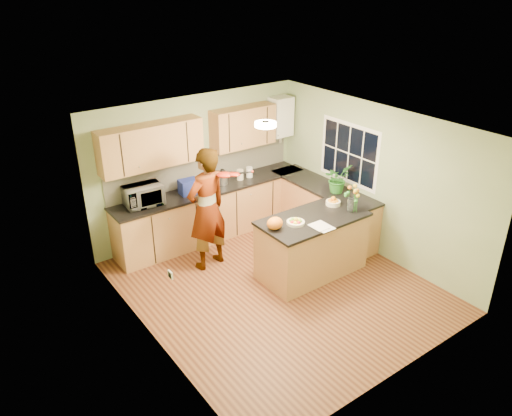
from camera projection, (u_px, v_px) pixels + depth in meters
floor at (276, 286)px, 7.57m from camera, size 4.50×4.50×0.00m
ceiling at (279, 127)px, 6.48m from camera, size 4.00×4.50×0.02m
wall_back at (198, 166)px, 8.67m from camera, size 4.00×0.02×2.50m
wall_front at (406, 287)px, 5.39m from camera, size 4.00×0.02×2.50m
wall_left at (146, 256)px, 5.97m from camera, size 0.02×4.50×2.50m
wall_right at (374, 181)px, 8.09m from camera, size 0.02×4.50×2.50m
back_counter at (213, 211)px, 8.84m from camera, size 3.64×0.62×0.94m
right_counter at (322, 210)px, 8.88m from camera, size 0.62×2.24×0.94m
splashback at (203, 168)px, 8.73m from camera, size 3.60×0.02×0.52m
upper_cabinets at (192, 138)px, 8.19m from camera, size 3.20×0.34×0.70m
boiler at (281, 117)px, 9.17m from camera, size 0.40×0.30×0.86m
window_right at (349, 153)px, 8.39m from camera, size 0.01×1.30×1.05m
light_switch at (170, 275)px, 5.52m from camera, size 0.02×0.09×0.09m
ceiling_lamp at (266, 124)px, 6.72m from camera, size 0.30×0.30×0.07m
peninsula_island at (312, 245)px, 7.73m from camera, size 1.69×0.86×0.97m
fruit_dish at (296, 221)px, 7.32m from camera, size 0.27×0.27×0.09m
orange_bowl at (333, 202)px, 7.90m from camera, size 0.23×0.23×0.14m
flower_vase at (352, 193)px, 7.57m from camera, size 0.26×0.26×0.47m
orange_bag at (275, 223)px, 7.15m from camera, size 0.25×0.21×0.18m
papers at (322, 226)px, 7.25m from camera, size 0.25×0.34×0.01m
violinist at (207, 209)px, 7.71m from camera, size 0.80×0.60×1.99m
violin at (224, 175)px, 7.39m from camera, size 0.60×0.52×0.15m
microwave at (143, 195)px, 7.92m from camera, size 0.61×0.43×0.33m
blue_box at (189, 187)px, 8.34m from camera, size 0.32×0.25×0.25m
kettle at (223, 177)px, 8.70m from camera, size 0.17×0.17×0.33m
jar_cream at (240, 175)px, 8.90m from camera, size 0.16×0.16×0.19m
jar_white at (249, 172)px, 9.02m from camera, size 0.12×0.12×0.19m
potted_plant at (337, 179)px, 8.35m from camera, size 0.50×0.45×0.48m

